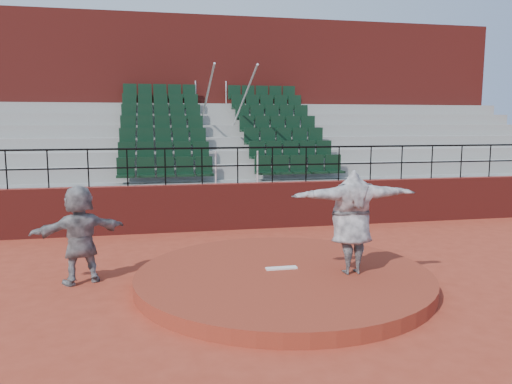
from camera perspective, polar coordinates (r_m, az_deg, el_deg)
The scene contains 9 objects.
ground at distance 9.53m, azimuth 3.14°, elevation -10.45°, with size 90.00×90.00×0.00m, color #9E3823.
pitchers_mound at distance 9.49m, azimuth 3.15°, elevation -9.74°, with size 5.50×5.50×0.25m, color maroon.
pitching_rubber at distance 9.59m, azimuth 2.92°, elevation -8.68°, with size 0.60×0.15×0.03m, color white.
boundary_wall at distance 14.12m, azimuth -2.08°, elevation -1.62°, with size 24.00×0.30×1.30m, color maroon.
wall_railing at distance 13.96m, azimuth -2.11°, elevation 3.97°, with size 24.04×0.05×1.03m.
seating_deck at distance 17.60m, azimuth -4.12°, elevation 2.84°, with size 24.00×5.97×4.63m.
press_box_facade at distance 21.46m, azimuth -5.62°, elevation 9.42°, with size 24.00×3.00×7.10m, color maroon.
pitcher at distance 9.28m, azimuth 10.89°, elevation -3.38°, with size 2.35×0.64×1.91m, color black.
fielder at distance 9.91m, azimuth -19.48°, elevation -4.57°, with size 1.74×0.55×1.87m, color black.
Camera 1 is at (-2.35, -8.72, 3.02)m, focal length 35.00 mm.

